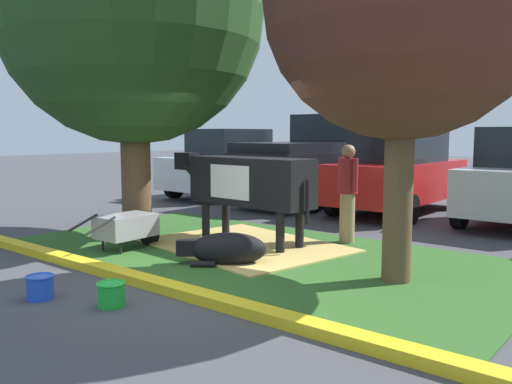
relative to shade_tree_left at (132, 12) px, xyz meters
name	(u,v)px	position (x,y,z in m)	size (l,w,h in m)	color
ground_plane	(190,284)	(2.89, -1.46, -3.99)	(80.00, 80.00, 0.00)	#424247
grass_island	(254,253)	(2.43, 0.39, -3.98)	(8.10, 4.20, 0.02)	#2D5B23
curb_yellow	(141,280)	(2.43, -1.86, -3.93)	(9.30, 0.24, 0.12)	yellow
hay_bedding	(245,245)	(2.01, 0.65, -3.96)	(3.20, 2.40, 0.04)	tan
shade_tree_left	(132,12)	(0.00, 0.00, 0.00)	(4.63, 4.63, 6.32)	brown
cow_holstein	(246,182)	(1.86, 0.85, -2.91)	(3.14, 0.83, 1.53)	black
calf_lying	(226,249)	(2.61, -0.47, -3.75)	(1.22, 1.07, 0.48)	black
person_handler	(348,191)	(3.19, 1.98, -3.07)	(0.48, 0.34, 1.70)	#9E7F5B
wheelbarrow	(127,227)	(0.68, -0.73, -3.60)	(0.63, 1.61, 0.63)	gray
bucket_blue	(40,287)	(2.01, -2.96, -3.84)	(0.32, 0.32, 0.28)	blue
bucket_green	(111,294)	(2.84, -2.59, -3.85)	(0.32, 0.32, 0.27)	green
hatchback_white	(230,164)	(-3.01, 5.84, -3.00)	(2.02, 4.40, 2.02)	silver
pickup_truck_black	(318,162)	(-0.19, 6.34, -2.87)	(2.22, 5.40, 2.42)	black
sedan_red	(398,172)	(2.35, 5.91, -3.00)	(2.02, 4.40, 2.02)	red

